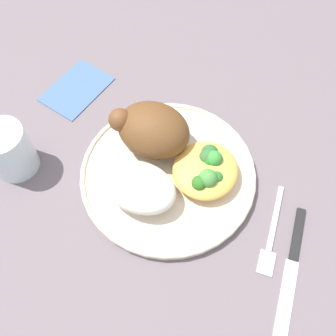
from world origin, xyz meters
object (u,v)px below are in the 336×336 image
at_px(rice_pile, 140,187).
at_px(water_glass, 9,151).
at_px(plate, 168,174).
at_px(knife, 293,259).
at_px(fork, 272,233).
at_px(napkin, 77,89).
at_px(roasted_chicken, 152,129).
at_px(mac_cheese_with_broccoli, 206,169).

height_order(rice_pile, water_glass, water_glass).
distance_m(plate, knife, 0.22).
bearing_deg(fork, napkin, -16.02).
xyz_separation_m(roasted_chicken, water_glass, (0.18, 0.12, -0.01)).
xyz_separation_m(water_glass, napkin, (-0.00, -0.17, -0.04)).
height_order(plate, napkin, plate).
height_order(rice_pile, mac_cheese_with_broccoli, rice_pile).
xyz_separation_m(fork, napkin, (0.39, -0.11, -0.00)).
relative_size(rice_pile, mac_cheese_with_broccoli, 1.07).
height_order(knife, napkin, knife).
height_order(roasted_chicken, fork, roasted_chicken).
relative_size(plate, rice_pile, 2.49).
bearing_deg(napkin, plate, 157.51).
relative_size(roasted_chicken, mac_cheese_with_broccoli, 1.21).
distance_m(knife, water_glass, 0.43).
relative_size(plate, knife, 1.40).
bearing_deg(knife, rice_pile, 1.05).
bearing_deg(roasted_chicken, mac_cheese_with_broccoli, 168.98).
bearing_deg(mac_cheese_with_broccoli, rice_pile, 43.09).
distance_m(rice_pile, fork, 0.20).
height_order(fork, napkin, fork).
xyz_separation_m(mac_cheese_with_broccoli, fork, (-0.12, 0.04, -0.03)).
height_order(mac_cheese_with_broccoli, water_glass, water_glass).
relative_size(mac_cheese_with_broccoli, fork, 0.70).
bearing_deg(mac_cheese_with_broccoli, plate, 18.12).
bearing_deg(napkin, roasted_chicken, 162.75).
distance_m(roasted_chicken, rice_pile, 0.09).
distance_m(roasted_chicken, fork, 0.23).
xyz_separation_m(roasted_chicken, napkin, (0.18, -0.05, -0.05)).
bearing_deg(napkin, rice_pile, 144.52).
height_order(roasted_chicken, knife, roasted_chicken).
xyz_separation_m(knife, water_glass, (0.43, 0.03, 0.04)).
relative_size(mac_cheese_with_broccoli, napkin, 0.86).
relative_size(plate, roasted_chicken, 2.21).
height_order(rice_pile, knife, rice_pile).
height_order(mac_cheese_with_broccoli, knife, mac_cheese_with_broccoli).
bearing_deg(rice_pile, knife, -178.95).
relative_size(rice_pile, fork, 0.75).
bearing_deg(roasted_chicken, napkin, -17.25).
relative_size(roasted_chicken, knife, 0.63).
bearing_deg(roasted_chicken, plate, 140.19).
distance_m(plate, water_glass, 0.24).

